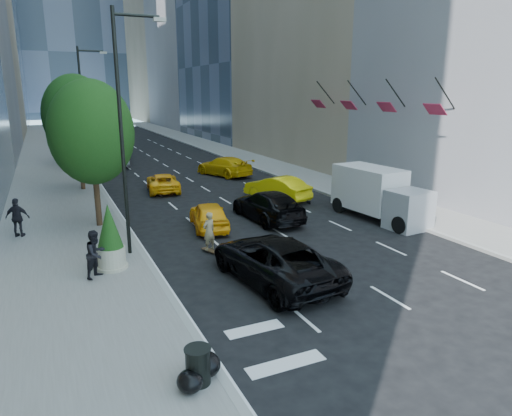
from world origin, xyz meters
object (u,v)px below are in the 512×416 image
trash_can (198,366)px  box_truck (378,194)px  city_bus (112,145)px  black_sedan_lincoln (274,260)px  planter_shrub (110,238)px  black_sedan_mercedes (268,206)px  skateboarder (209,234)px

trash_can → box_truck: bearing=36.7°
city_bus → box_truck: size_ratio=1.95×
city_bus → box_truck: bearing=-62.8°
black_sedan_lincoln → planter_shrub: (-5.45, 3.48, 0.56)m
box_truck → black_sedan_mercedes: bearing=152.1°
skateboarder → box_truck: (10.38, 1.27, 0.57)m
black_sedan_mercedes → city_bus: 26.48m
city_bus → planter_shrub: city_bus is taller
black_sedan_lincoln → city_bus: size_ratio=0.52×
planter_shrub → box_truck: bearing=7.0°
black_sedan_lincoln → planter_shrub: bearing=-38.5°
trash_can → planter_shrub: bearing=95.7°
black_sedan_lincoln → black_sedan_mercedes: black_sedan_lincoln is taller
city_bus → trash_can: city_bus is taller
planter_shrub → trash_can: bearing=-84.3°
black_sedan_mercedes → city_bus: (-4.71, 26.05, 0.83)m
city_bus → black_sedan_lincoln: bearing=-80.8°
box_truck → trash_can: (-13.78, -10.27, -0.84)m
box_truck → planter_shrub: (-14.63, -1.78, -0.03)m
black_sedan_mercedes → box_truck: (5.67, -2.42, 0.62)m
black_sedan_mercedes → planter_shrub: size_ratio=2.13×
black_sedan_lincoln → planter_shrub: 6.49m
city_bus → trash_can: (-3.40, -38.73, -1.05)m
skateboarder → black_sedan_mercedes: skateboarder is taller
skateboarder → city_bus: bearing=-111.1°
trash_can → city_bus: bearing=85.0°
black_sedan_lincoln → city_bus: 33.76m
box_truck → trash_can: bearing=-148.1°
skateboarder → city_bus: (0.00, 29.73, 0.78)m
skateboarder → black_sedan_lincoln: bearing=85.6°
black_sedan_mercedes → trash_can: black_sedan_mercedes is taller
skateboarder → trash_can: bearing=48.2°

